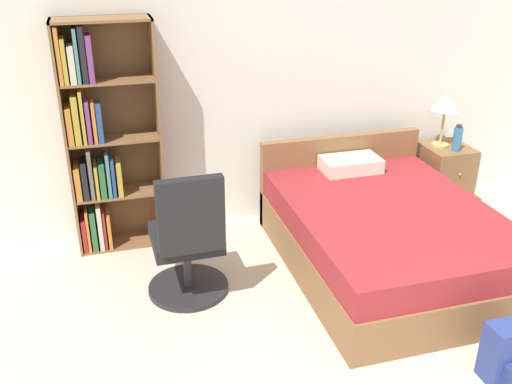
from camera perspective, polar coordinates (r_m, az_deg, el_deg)
wall_back at (r=5.00m, az=3.10°, el=11.59°), size 9.00×0.06×2.60m
bookshelf at (r=4.66m, az=-15.24°, el=4.85°), size 0.73×0.30×1.86m
bed at (r=4.58m, az=12.67°, el=-4.06°), size 1.48×1.98×0.79m
office_chair at (r=4.03m, az=-6.81°, el=-5.25°), size 0.59×0.62×1.01m
nightstand at (r=5.67m, az=18.20°, el=1.42°), size 0.41×0.47×0.62m
table_lamp at (r=5.44m, az=18.42°, el=8.26°), size 0.25×0.25×0.49m
water_bottle at (r=5.44m, az=19.50°, el=5.07°), size 0.08×0.08×0.24m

